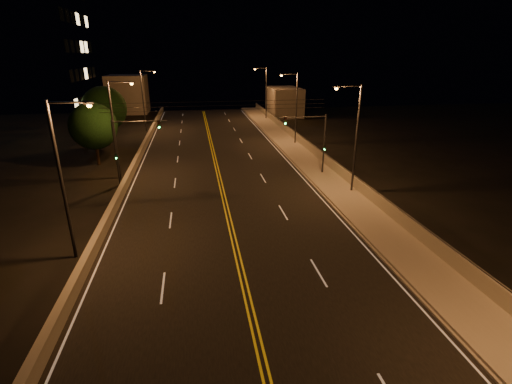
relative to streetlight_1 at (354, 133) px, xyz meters
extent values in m
cube|color=black|center=(-11.54, -2.84, -5.60)|extent=(18.00, 120.00, 0.02)
cube|color=gray|center=(-0.74, -2.84, -5.46)|extent=(3.60, 120.00, 0.30)
cube|color=gray|center=(-2.61, -2.84, -5.54)|extent=(0.14, 120.00, 0.15)
cube|color=gray|center=(0.91, -2.84, -4.81)|extent=(0.30, 120.00, 1.00)
cube|color=gray|center=(-20.68, -2.84, -5.17)|extent=(0.45, 120.00, 0.88)
cube|color=gray|center=(4.96, 46.22, -2.79)|extent=(6.00, 10.00, 5.64)
cube|color=gray|center=(-27.54, 55.56, -1.65)|extent=(8.00, 8.00, 7.93)
cylinder|color=black|center=(0.91, -2.84, -4.28)|extent=(0.06, 120.00, 0.06)
cube|color=silver|center=(-20.14, -2.84, -5.59)|extent=(0.12, 116.00, 0.00)
cube|color=silver|center=(-2.94, -2.84, -5.59)|extent=(0.12, 116.00, 0.00)
cube|color=gold|center=(-11.69, -2.84, -5.59)|extent=(0.12, 116.00, 0.00)
cube|color=gold|center=(-11.39, -2.84, -5.59)|extent=(0.12, 116.00, 0.00)
cube|color=silver|center=(-16.04, -12.34, -5.59)|extent=(0.12, 3.00, 0.00)
cube|color=silver|center=(-16.04, -3.34, -5.59)|extent=(0.12, 3.00, 0.00)
cube|color=silver|center=(-16.04, 5.66, -5.59)|extent=(0.12, 3.00, 0.00)
cube|color=silver|center=(-16.04, 14.66, -5.59)|extent=(0.12, 3.00, 0.00)
cube|color=silver|center=(-16.04, 23.66, -5.59)|extent=(0.12, 3.00, 0.00)
cube|color=silver|center=(-16.04, 32.66, -5.59)|extent=(0.12, 3.00, 0.00)
cube|color=silver|center=(-16.04, 41.66, -5.59)|extent=(0.12, 3.00, 0.00)
cube|color=silver|center=(-16.04, 50.66, -5.59)|extent=(0.12, 3.00, 0.00)
cube|color=silver|center=(-7.04, -12.34, -5.59)|extent=(0.12, 3.00, 0.00)
cube|color=silver|center=(-7.04, -3.34, -5.59)|extent=(0.12, 3.00, 0.00)
cube|color=silver|center=(-7.04, 5.66, -5.59)|extent=(0.12, 3.00, 0.00)
cube|color=silver|center=(-7.04, 14.66, -5.59)|extent=(0.12, 3.00, 0.00)
cube|color=silver|center=(-7.04, 23.66, -5.59)|extent=(0.12, 3.00, 0.00)
cube|color=silver|center=(-7.04, 32.66, -5.59)|extent=(0.12, 3.00, 0.00)
cube|color=silver|center=(-7.04, 41.66, -5.59)|extent=(0.12, 3.00, 0.00)
cube|color=silver|center=(-7.04, 50.66, -5.59)|extent=(0.12, 3.00, 0.00)
cylinder|color=#2D2D33|center=(0.26, 0.00, -0.72)|extent=(0.20, 0.20, 9.79)
cylinder|color=#2D2D33|center=(-0.84, 0.00, 4.02)|extent=(2.20, 0.12, 0.12)
cube|color=#2D2D33|center=(-1.94, 0.00, 3.95)|extent=(0.50, 0.25, 0.14)
sphere|color=#FF9E2D|center=(-1.94, 0.00, 3.85)|extent=(0.28, 0.28, 0.28)
cylinder|color=#2D2D33|center=(0.26, 19.95, -0.72)|extent=(0.20, 0.20, 9.79)
cylinder|color=#2D2D33|center=(-0.84, 19.95, 4.02)|extent=(2.20, 0.12, 0.12)
cube|color=#2D2D33|center=(-1.94, 19.95, 3.95)|extent=(0.50, 0.25, 0.14)
sphere|color=#FF9E2D|center=(-1.94, 19.95, 3.85)|extent=(0.28, 0.28, 0.28)
cylinder|color=#2D2D33|center=(0.26, 41.71, -0.72)|extent=(0.20, 0.20, 9.79)
cylinder|color=#2D2D33|center=(-0.84, 41.71, 4.02)|extent=(2.20, 0.12, 0.12)
cube|color=#2D2D33|center=(-1.94, 41.71, 3.95)|extent=(0.50, 0.25, 0.14)
sphere|color=#FF9E2D|center=(-1.94, 41.71, 3.85)|extent=(0.28, 0.28, 0.28)
cylinder|color=#2D2D33|center=(-21.74, -7.99, -0.72)|extent=(0.20, 0.20, 9.79)
cylinder|color=#2D2D33|center=(-20.64, -7.99, 4.02)|extent=(2.20, 0.12, 0.12)
cube|color=#2D2D33|center=(-19.54, -7.99, 3.95)|extent=(0.50, 0.25, 0.14)
sphere|color=#FF9E2D|center=(-19.54, -7.99, 3.85)|extent=(0.28, 0.28, 0.28)
cylinder|color=#2D2D33|center=(-21.74, 8.35, -0.72)|extent=(0.20, 0.20, 9.79)
cylinder|color=#2D2D33|center=(-20.64, 8.35, 4.02)|extent=(2.20, 0.12, 0.12)
cube|color=#2D2D33|center=(-19.54, 8.35, 3.95)|extent=(0.50, 0.25, 0.14)
sphere|color=#FF9E2D|center=(-19.54, 8.35, 3.85)|extent=(0.28, 0.28, 0.28)
cylinder|color=#2D2D33|center=(-21.74, 33.30, -0.72)|extent=(0.20, 0.20, 9.79)
cylinder|color=#2D2D33|center=(-20.64, 33.30, 4.02)|extent=(2.20, 0.12, 0.12)
cube|color=#2D2D33|center=(-19.54, 33.30, 3.95)|extent=(0.50, 0.25, 0.14)
sphere|color=#FF9E2D|center=(-19.54, 33.30, 3.85)|extent=(0.28, 0.28, 0.28)
cylinder|color=#2D2D33|center=(-0.54, 5.87, -2.41)|extent=(0.18, 0.18, 6.41)
cylinder|color=#2D2D33|center=(-3.04, 5.87, 0.60)|extent=(5.00, 0.10, 0.10)
cube|color=black|center=(-4.79, 5.87, 0.25)|extent=(0.28, 0.18, 0.80)
sphere|color=#19FF4C|center=(-4.79, 5.76, 0.00)|extent=(0.14, 0.14, 0.14)
cube|color=black|center=(-0.54, 5.72, -2.61)|extent=(0.22, 0.14, 0.55)
cylinder|color=#2D2D33|center=(-21.34, 5.87, -2.41)|extent=(0.18, 0.18, 6.41)
cylinder|color=#2D2D33|center=(-18.84, 5.87, 0.60)|extent=(5.00, 0.10, 0.10)
cube|color=black|center=(-17.09, 5.87, 0.25)|extent=(0.28, 0.18, 0.80)
sphere|color=#19FF4C|center=(-17.09, 5.76, 0.00)|extent=(0.14, 0.14, 0.14)
cube|color=black|center=(-21.34, 5.72, -2.61)|extent=(0.22, 0.14, 0.55)
cylinder|color=black|center=(-11.54, 6.66, 1.39)|extent=(22.00, 0.03, 0.03)
cylinder|color=black|center=(-11.54, 6.66, 1.79)|extent=(22.00, 0.03, 0.03)
cylinder|color=black|center=(-11.54, 6.66, 2.19)|extent=(22.00, 0.03, 0.03)
cylinder|color=black|center=(-25.05, 13.89, -4.37)|extent=(0.36, 0.36, 2.49)
sphere|color=black|center=(-25.05, 13.89, -1.11)|extent=(5.26, 5.26, 5.26)
cylinder|color=black|center=(-25.85, 24.07, -4.19)|extent=(0.36, 0.36, 2.84)
sphere|color=black|center=(-25.85, 24.07, -0.49)|extent=(5.99, 5.99, 5.99)
camera|label=1|loc=(-13.81, -30.34, 6.55)|focal=26.00mm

